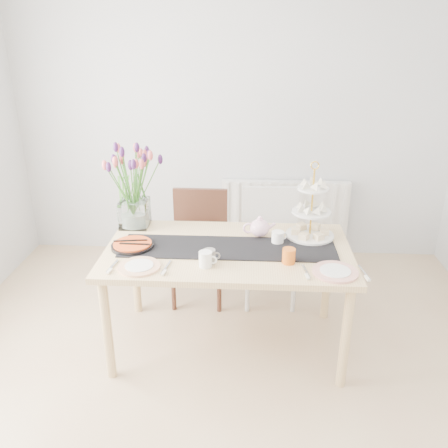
# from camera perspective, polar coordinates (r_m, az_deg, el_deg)

# --- Properties ---
(room_shell) EXTENTS (4.50, 4.50, 4.50)m
(room_shell) POSITION_cam_1_polar(r_m,az_deg,el_deg) (2.22, -1.15, 1.80)
(room_shell) COLOR tan
(room_shell) RESTS_ON ground
(radiator) EXTENTS (1.20, 0.08, 0.60)m
(radiator) POSITION_cam_1_polar(r_m,az_deg,el_deg) (4.57, 7.29, 1.54)
(radiator) COLOR white
(radiator) RESTS_ON room_shell
(dining_table) EXTENTS (1.60, 0.90, 0.75)m
(dining_table) POSITION_cam_1_polar(r_m,az_deg,el_deg) (3.13, 0.49, -4.22)
(dining_table) COLOR tan
(dining_table) RESTS_ON ground
(chair_brown) EXTENTS (0.44, 0.44, 0.89)m
(chair_brown) POSITION_cam_1_polar(r_m,az_deg,el_deg) (3.82, -2.99, -1.59)
(chair_brown) COLOR #3D1E16
(chair_brown) RESTS_ON ground
(chair_white) EXTENTS (0.47, 0.47, 0.91)m
(chair_white) POSITION_cam_1_polar(r_m,az_deg,el_deg) (3.82, 5.53, -1.48)
(chair_white) COLOR silver
(chair_white) RESTS_ON ground
(table_runner) EXTENTS (1.40, 0.35, 0.01)m
(table_runner) POSITION_cam_1_polar(r_m,az_deg,el_deg) (3.09, 0.49, -2.89)
(table_runner) COLOR black
(table_runner) RESTS_ON dining_table
(tulip_vase) EXTENTS (0.72, 0.72, 0.62)m
(tulip_vase) POSITION_cam_1_polar(r_m,az_deg,el_deg) (3.36, -11.08, 6.04)
(tulip_vase) COLOR silver
(tulip_vase) RESTS_ON dining_table
(cake_stand) EXTENTS (0.33, 0.33, 0.48)m
(cake_stand) POSITION_cam_1_polar(r_m,az_deg,el_deg) (3.25, 10.41, 0.67)
(cake_stand) COLOR gold
(cake_stand) RESTS_ON dining_table
(teapot) EXTENTS (0.24, 0.20, 0.14)m
(teapot) POSITION_cam_1_polar(r_m,az_deg,el_deg) (3.24, 4.31, -0.46)
(teapot) COLOR white
(teapot) RESTS_ON dining_table
(cream_jug) EXTENTS (0.11, 0.11, 0.08)m
(cream_jug) POSITION_cam_1_polar(r_m,az_deg,el_deg) (3.17, 6.47, -1.61)
(cream_jug) COLOR white
(cream_jug) RESTS_ON dining_table
(tart_tin) EXTENTS (0.28, 0.28, 0.03)m
(tart_tin) POSITION_cam_1_polar(r_m,az_deg,el_deg) (3.15, -10.94, -2.54)
(tart_tin) COLOR black
(tart_tin) RESTS_ON dining_table
(mug_grey) EXTENTS (0.09, 0.09, 0.09)m
(mug_grey) POSITION_cam_1_polar(r_m,az_deg,el_deg) (2.89, -1.78, -3.92)
(mug_grey) COLOR slate
(mug_grey) RESTS_ON dining_table
(mug_white) EXTENTS (0.09, 0.09, 0.10)m
(mug_white) POSITION_cam_1_polar(r_m,az_deg,el_deg) (2.85, -2.25, -4.25)
(mug_white) COLOR white
(mug_white) RESTS_ON dining_table
(mug_orange) EXTENTS (0.11, 0.11, 0.10)m
(mug_orange) POSITION_cam_1_polar(r_m,az_deg,el_deg) (2.92, 7.80, -3.83)
(mug_orange) COLOR orange
(mug_orange) RESTS_ON dining_table
(plate_left) EXTENTS (0.29, 0.29, 0.01)m
(plate_left) POSITION_cam_1_polar(r_m,az_deg,el_deg) (2.90, -10.17, -5.06)
(plate_left) COLOR silver
(plate_left) RESTS_ON dining_table
(plate_right) EXTENTS (0.31, 0.31, 0.01)m
(plate_right) POSITION_cam_1_polar(r_m,az_deg,el_deg) (2.87, 13.23, -5.63)
(plate_right) COLOR white
(plate_right) RESTS_ON dining_table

